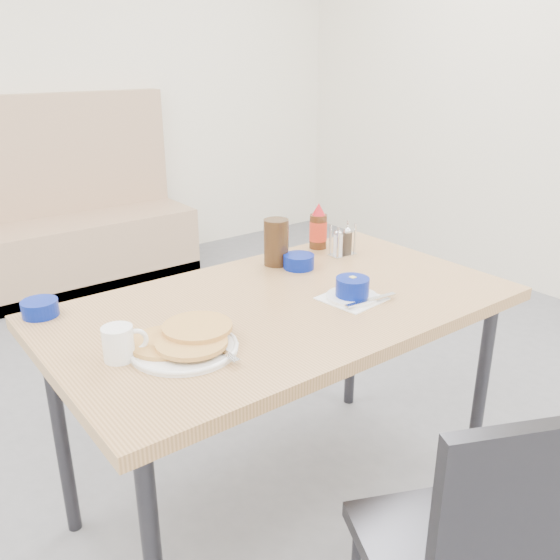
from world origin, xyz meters
TOP-DOWN VIEW (x-y plane):
  - ground at (0.00, 0.00)m, footprint 6.00×6.00m
  - wall_back at (0.00, 2.97)m, footprint 5.00×0.06m
  - booth_bench at (0.00, 2.78)m, footprint 1.90×0.56m
  - dining_table at (0.00, 0.25)m, footprint 1.40×0.80m
  - pancake_plate at (-0.39, 0.16)m, footprint 0.28×0.29m
  - coffee_mug at (-0.54, 0.21)m, footprint 0.11×0.08m
  - grits_setting at (0.18, 0.13)m, footprint 0.20×0.19m
  - creamer_bowl at (-0.62, 0.59)m, footprint 0.10×0.10m
  - butter_bowl at (0.22, 0.45)m, footprint 0.11×0.11m
  - amber_tumbler at (0.18, 0.53)m, footprint 0.09×0.09m
  - condiment_caddy at (0.44, 0.46)m, footprint 0.10×0.06m
  - syrup_bottle at (0.43, 0.58)m, footprint 0.07×0.07m
  - sugar_wrapper at (-0.38, 0.22)m, footprint 0.04×0.03m

SIDE VIEW (x-z plane):
  - ground at x=0.00m, z-range 0.00..0.00m
  - booth_bench at x=0.00m, z-range -0.26..0.96m
  - dining_table at x=0.00m, z-range 0.32..1.08m
  - sugar_wrapper at x=-0.38m, z-range 0.76..0.76m
  - pancake_plate at x=-0.39m, z-range 0.76..0.80m
  - creamer_bowl at x=-0.62m, z-range 0.76..0.81m
  - butter_bowl at x=0.22m, z-range 0.76..0.81m
  - grits_setting at x=0.18m, z-range 0.75..0.83m
  - condiment_caddy at x=0.44m, z-range 0.74..0.86m
  - coffee_mug at x=-0.54m, z-range 0.76..0.85m
  - syrup_bottle at x=0.43m, z-range 0.75..0.92m
  - amber_tumbler at x=0.18m, z-range 0.76..0.92m
  - wall_back at x=0.00m, z-range 0.00..2.80m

